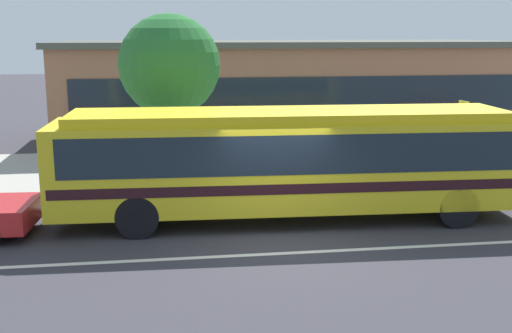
{
  "coord_description": "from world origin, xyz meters",
  "views": [
    {
      "loc": [
        -2.44,
        -13.27,
        4.64
      ],
      "look_at": [
        -0.22,
        2.05,
        1.3
      ],
      "focal_mm": 43.93,
      "sensor_mm": 36.0,
      "label": 1
    }
  ],
  "objects_px": {
    "pedestrian_waiting_near_sign": "(373,148)",
    "transit_bus": "(291,157)",
    "street_tree_near_stop": "(169,66)",
    "bus_stop_sign": "(462,134)"
  },
  "relations": [
    {
      "from": "pedestrian_waiting_near_sign",
      "to": "transit_bus",
      "type": "bearing_deg",
      "value": -133.83
    },
    {
      "from": "pedestrian_waiting_near_sign",
      "to": "street_tree_near_stop",
      "type": "relative_size",
      "value": 0.34
    },
    {
      "from": "transit_bus",
      "to": "bus_stop_sign",
      "type": "distance_m",
      "value": 5.55
    },
    {
      "from": "pedestrian_waiting_near_sign",
      "to": "street_tree_near_stop",
      "type": "distance_m",
      "value": 6.68
    },
    {
      "from": "transit_bus",
      "to": "pedestrian_waiting_near_sign",
      "type": "distance_m",
      "value": 4.76
    },
    {
      "from": "transit_bus",
      "to": "bus_stop_sign",
      "type": "xyz_separation_m",
      "value": [
        5.29,
        1.66,
        0.18
      ]
    },
    {
      "from": "transit_bus",
      "to": "bus_stop_sign",
      "type": "bearing_deg",
      "value": 17.45
    },
    {
      "from": "pedestrian_waiting_near_sign",
      "to": "bus_stop_sign",
      "type": "bearing_deg",
      "value": -41.05
    },
    {
      "from": "bus_stop_sign",
      "to": "street_tree_near_stop",
      "type": "relative_size",
      "value": 0.52
    },
    {
      "from": "transit_bus",
      "to": "street_tree_near_stop",
      "type": "distance_m",
      "value": 5.19
    }
  ]
}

